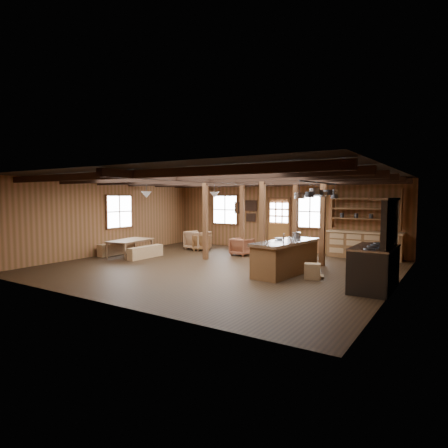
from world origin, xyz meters
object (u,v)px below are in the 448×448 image
(armchair_a, at_px, (202,242))
(armchair_c, at_px, (198,240))
(commercial_range, at_px, (376,261))
(kitchen_island, at_px, (286,257))
(armchair_b, at_px, (242,247))
(dining_table, at_px, (131,248))

(armchair_a, height_order, armchair_c, armchair_c)
(commercial_range, bearing_deg, kitchen_island, 167.33)
(commercial_range, distance_m, armchair_b, 5.96)
(commercial_range, bearing_deg, armchair_a, 157.11)
(dining_table, distance_m, armchair_a, 2.93)
(armchair_a, bearing_deg, commercial_range, 126.29)
(armchair_c, bearing_deg, armchair_b, 177.36)
(dining_table, bearing_deg, commercial_range, -100.84)
(commercial_range, height_order, armchair_c, commercial_range)
(kitchen_island, distance_m, armchair_b, 3.54)
(kitchen_island, relative_size, armchair_b, 3.66)
(kitchen_island, height_order, armchair_b, kitchen_island)
(armchair_b, relative_size, armchair_c, 0.82)
(dining_table, distance_m, armchair_c, 2.90)
(dining_table, relative_size, armchair_c, 2.00)
(commercial_range, distance_m, dining_table, 8.56)
(armchair_a, distance_m, armchair_c, 0.27)
(kitchen_island, xyz_separation_m, dining_table, (-6.03, -0.14, -0.18))
(armchair_b, bearing_deg, dining_table, 43.04)
(armchair_c, bearing_deg, commercial_range, 162.89)
(kitchen_island, xyz_separation_m, armchair_a, (-4.76, 2.51, -0.15))
(armchair_c, bearing_deg, dining_table, 75.20)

